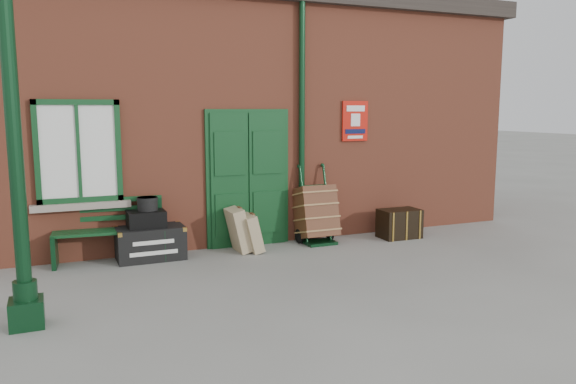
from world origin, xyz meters
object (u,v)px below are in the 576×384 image
houdini_trunk (151,243)px  porter_trolley (316,213)px  dark_trunk (399,223)px  bench (109,229)px

houdini_trunk → porter_trolley: bearing=-0.1°
dark_trunk → houdini_trunk: bearing=177.5°
porter_trolley → bench: bearing=178.1°
porter_trolley → dark_trunk: bearing=-10.3°
bench → dark_trunk: size_ratio=2.31×
bench → porter_trolley: (3.37, -0.10, 0.01)m
porter_trolley → dark_trunk: (1.51, -0.27, -0.25)m
bench → houdini_trunk: 0.64m
bench → porter_trolley: size_ratio=1.25×
houdini_trunk → porter_trolley: (2.79, 0.02, 0.25)m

